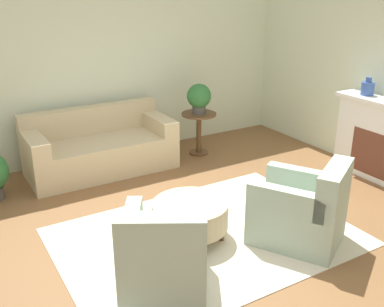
{
  "coord_description": "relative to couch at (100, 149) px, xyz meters",
  "views": [
    {
      "loc": [
        -2.26,
        -3.51,
        2.56
      ],
      "look_at": [
        0.15,
        0.55,
        0.75
      ],
      "focal_mm": 42.0,
      "sensor_mm": 36.0,
      "label": 1
    }
  ],
  "objects": [
    {
      "name": "ground_plane",
      "position": [
        0.32,
        -2.35,
        -0.33
      ],
      "size": [
        16.0,
        16.0,
        0.0
      ],
      "primitive_type": "plane",
      "color": "brown"
    },
    {
      "name": "wall_back",
      "position": [
        0.32,
        0.6,
        1.07
      ],
      "size": [
        9.78,
        0.12,
        2.8
      ],
      "color": "beige",
      "rests_on": "ground_plane"
    },
    {
      "name": "rug",
      "position": [
        0.32,
        -2.35,
        -0.32
      ],
      "size": [
        3.07,
        2.18,
        0.01
      ],
      "color": "beige",
      "rests_on": "ground_plane"
    },
    {
      "name": "couch",
      "position": [
        0.0,
        0.0,
        0.0
      ],
      "size": [
        2.05,
        0.93,
        0.87
      ],
      "color": "#C6B289",
      "rests_on": "ground_plane"
    },
    {
      "name": "armchair_left",
      "position": [
        -0.48,
        -2.92,
        0.03
      ],
      "size": [
        1.05,
        1.11,
        0.9
      ],
      "color": "#9EB29E",
      "rests_on": "rug"
    },
    {
      "name": "armchair_right",
      "position": [
        1.12,
        -2.92,
        0.03
      ],
      "size": [
        1.05,
        1.11,
        0.9
      ],
      "color": "#9EB29E",
      "rests_on": "rug"
    },
    {
      "name": "ottoman_table",
      "position": [
        0.17,
        -2.26,
        -0.06
      ],
      "size": [
        0.8,
        0.8,
        0.4
      ],
      "color": "#C6B289",
      "rests_on": "rug"
    },
    {
      "name": "side_table",
      "position": [
        1.57,
        -0.16,
        0.13
      ],
      "size": [
        0.54,
        0.54,
        0.66
      ],
      "color": "brown",
      "rests_on": "ground_plane"
    },
    {
      "name": "vase_mantel_near",
      "position": [
        3.19,
        -1.9,
        0.88
      ],
      "size": [
        0.18,
        0.18,
        0.25
      ],
      "color": "#38569E",
      "rests_on": "fireplace"
    },
    {
      "name": "potted_plant_on_side_table",
      "position": [
        1.57,
        -0.16,
        0.59
      ],
      "size": [
        0.37,
        0.37,
        0.46
      ],
      "color": "#4C4742",
      "rests_on": "side_table"
    }
  ]
}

